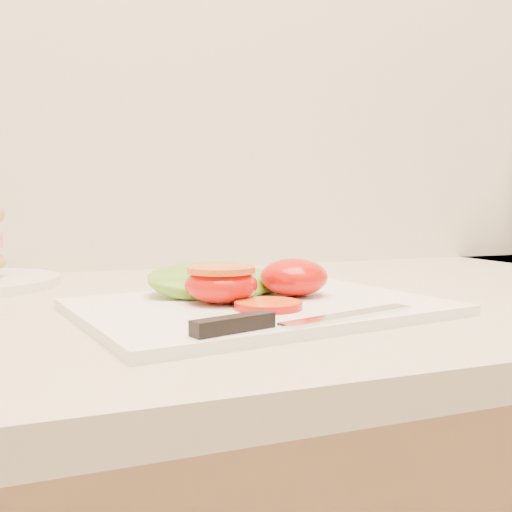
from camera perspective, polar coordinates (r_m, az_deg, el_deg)
name	(u,v)px	position (r m, az deg, el deg)	size (l,w,h in m)	color
cutting_board	(260,307)	(0.57, 0.36, -5.11)	(0.34, 0.25, 0.01)	white
tomato_half_dome	(294,277)	(0.61, 3.80, -2.11)	(0.07, 0.07, 0.04)	red
tomato_half_cut	(221,283)	(0.56, -3.51, -2.69)	(0.07, 0.07, 0.04)	red
tomato_slice_0	(268,305)	(0.53, 1.23, -4.92)	(0.06, 0.06, 0.01)	orange
lettuce_leaf_0	(215,280)	(0.62, -4.16, -2.46)	(0.15, 0.10, 0.03)	#5FB02E
lettuce_leaf_1	(247,280)	(0.65, -0.91, -2.42)	(0.10, 0.08, 0.02)	#5FB02E
knife	(282,320)	(0.46, 2.65, -6.45)	(0.22, 0.07, 0.01)	silver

